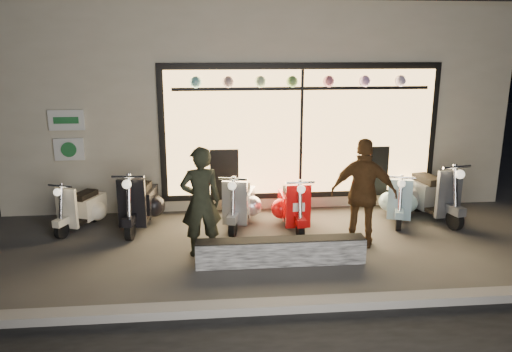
{
  "coord_description": "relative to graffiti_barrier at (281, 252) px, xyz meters",
  "views": [
    {
      "loc": [
        -0.99,
        -7.5,
        3.17
      ],
      "look_at": [
        -0.21,
        0.6,
        1.05
      ],
      "focal_mm": 35.0,
      "sensor_mm": 36.0,
      "label": 1
    }
  ],
  "objects": [
    {
      "name": "scooter_silver",
      "position": [
        -0.48,
        1.88,
        0.19
      ],
      "size": [
        0.66,
        1.38,
        0.98
      ],
      "rotation": [
        0.0,
        0.0,
        -0.25
      ],
      "color": "black",
      "rests_on": "ground"
    },
    {
      "name": "ground",
      "position": [
        -0.04,
        0.65,
        -0.2
      ],
      "size": [
        40.0,
        40.0,
        0.0
      ],
      "primitive_type": "plane",
      "color": "#383533",
      "rests_on": "ground"
    },
    {
      "name": "shop_building",
      "position": [
        -0.04,
        5.63,
        1.9
      ],
      "size": [
        10.2,
        6.23,
        4.2
      ],
      "color": "beige",
      "rests_on": "ground"
    },
    {
      "name": "woman",
      "position": [
        1.42,
        0.58,
        0.69
      ],
      "size": [
        1.13,
        0.75,
        1.78
      ],
      "primitive_type": "imported",
      "rotation": [
        0.0,
        0.0,
        2.8
      ],
      "color": "#54351A",
      "rests_on": "ground"
    },
    {
      "name": "scooter_cream",
      "position": [
        -3.3,
        1.97,
        0.16
      ],
      "size": [
        0.72,
        1.22,
        0.89
      ],
      "rotation": [
        0.0,
        0.0,
        -0.4
      ],
      "color": "black",
      "rests_on": "ground"
    },
    {
      "name": "man",
      "position": [
        -1.17,
        0.48,
        0.66
      ],
      "size": [
        0.68,
        0.5,
        1.73
      ],
      "primitive_type": "imported",
      "rotation": [
        0.0,
        0.0,
        3.29
      ],
      "color": "black",
      "rests_on": "ground"
    },
    {
      "name": "scooter_black",
      "position": [
        -2.29,
        1.95,
        0.23
      ],
      "size": [
        0.58,
        1.49,
        1.06
      ],
      "rotation": [
        0.0,
        0.0,
        -0.12
      ],
      "color": "black",
      "rests_on": "ground"
    },
    {
      "name": "kerb",
      "position": [
        -0.04,
        -1.35,
        -0.14
      ],
      "size": [
        40.0,
        0.25,
        0.12
      ],
      "primitive_type": "cube",
      "color": "slate",
      "rests_on": "ground"
    },
    {
      "name": "graffiti_barrier",
      "position": [
        0.0,
        0.0,
        0.0
      ],
      "size": [
        2.53,
        0.28,
        0.4
      ],
      "primitive_type": "cube",
      "color": "black",
      "rests_on": "ground"
    },
    {
      "name": "scooter_red",
      "position": [
        0.46,
        1.64,
        0.18
      ],
      "size": [
        0.43,
        1.33,
        0.96
      ],
      "rotation": [
        0.0,
        0.0,
        0.02
      ],
      "color": "black",
      "rests_on": "ground"
    },
    {
      "name": "scooter_blue",
      "position": [
        2.52,
        1.84,
        0.17
      ],
      "size": [
        0.71,
        1.3,
        0.93
      ],
      "rotation": [
        0.0,
        0.0,
        -0.34
      ],
      "color": "black",
      "rests_on": "ground"
    },
    {
      "name": "scooter_grey",
      "position": [
        3.13,
        1.93,
        0.24
      ],
      "size": [
        0.7,
        1.55,
        1.1
      ],
      "rotation": [
        0.0,
        0.0,
        0.2
      ],
      "color": "black",
      "rests_on": "ground"
    }
  ]
}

